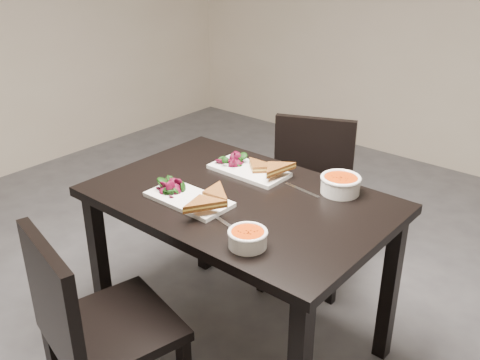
{
  "coord_description": "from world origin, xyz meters",
  "views": [
    {
      "loc": [
        1.33,
        -1.57,
        1.73
      ],
      "look_at": [
        0.07,
        -0.08,
        0.82
      ],
      "focal_mm": 40.37,
      "sensor_mm": 36.0,
      "label": 1
    }
  ],
  "objects_px": {
    "soup_bowl_near": "(248,237)",
    "chair_near": "(91,325)",
    "table": "(240,217)",
    "soup_bowl_far": "(341,183)",
    "chair_far": "(309,191)",
    "plate_far": "(249,171)",
    "plate_near": "(189,199)"
  },
  "relations": [
    {
      "from": "chair_near",
      "to": "chair_far",
      "type": "distance_m",
      "value": 1.37
    },
    {
      "from": "table",
      "to": "soup_bowl_far",
      "type": "xyz_separation_m",
      "value": [
        0.3,
        0.28,
        0.14
      ]
    },
    {
      "from": "chair_near",
      "to": "plate_far",
      "type": "height_order",
      "value": "chair_near"
    },
    {
      "from": "table",
      "to": "chair_near",
      "type": "bearing_deg",
      "value": -97.85
    },
    {
      "from": "plate_far",
      "to": "chair_near",
      "type": "bearing_deg",
      "value": -88.59
    },
    {
      "from": "chair_far",
      "to": "plate_far",
      "type": "height_order",
      "value": "chair_far"
    },
    {
      "from": "table",
      "to": "chair_far",
      "type": "height_order",
      "value": "chair_far"
    },
    {
      "from": "table",
      "to": "soup_bowl_near",
      "type": "xyz_separation_m",
      "value": [
        0.27,
        -0.28,
        0.13
      ]
    },
    {
      "from": "plate_near",
      "to": "soup_bowl_near",
      "type": "bearing_deg",
      "value": -15.58
    },
    {
      "from": "soup_bowl_far",
      "to": "plate_far",
      "type": "bearing_deg",
      "value": -168.63
    },
    {
      "from": "table",
      "to": "plate_far",
      "type": "relative_size",
      "value": 3.43
    },
    {
      "from": "soup_bowl_near",
      "to": "plate_near",
      "type": "bearing_deg",
      "value": 164.42
    },
    {
      "from": "soup_bowl_near",
      "to": "chair_far",
      "type": "bearing_deg",
      "value": 110.92
    },
    {
      "from": "chair_near",
      "to": "soup_bowl_far",
      "type": "distance_m",
      "value": 1.1
    },
    {
      "from": "plate_far",
      "to": "soup_bowl_far",
      "type": "xyz_separation_m",
      "value": [
        0.41,
        0.08,
        0.03
      ]
    },
    {
      "from": "soup_bowl_near",
      "to": "soup_bowl_far",
      "type": "bearing_deg",
      "value": 87.02
    },
    {
      "from": "chair_far",
      "to": "soup_bowl_near",
      "type": "relative_size",
      "value": 6.19
    },
    {
      "from": "table",
      "to": "chair_far",
      "type": "relative_size",
      "value": 1.41
    },
    {
      "from": "plate_near",
      "to": "soup_bowl_far",
      "type": "xyz_separation_m",
      "value": [
        0.42,
        0.45,
        0.03
      ]
    },
    {
      "from": "soup_bowl_far",
      "to": "soup_bowl_near",
      "type": "bearing_deg",
      "value": -92.98
    },
    {
      "from": "table",
      "to": "chair_near",
      "type": "distance_m",
      "value": 0.72
    },
    {
      "from": "soup_bowl_near",
      "to": "chair_near",
      "type": "bearing_deg",
      "value": -131.15
    },
    {
      "from": "chair_far",
      "to": "plate_near",
      "type": "relative_size",
      "value": 2.44
    },
    {
      "from": "table",
      "to": "plate_far",
      "type": "height_order",
      "value": "plate_far"
    },
    {
      "from": "chair_near",
      "to": "soup_bowl_far",
      "type": "bearing_deg",
      "value": 81.44
    },
    {
      "from": "table",
      "to": "soup_bowl_far",
      "type": "relative_size",
      "value": 7.23
    },
    {
      "from": "chair_far",
      "to": "plate_near",
      "type": "height_order",
      "value": "chair_far"
    },
    {
      "from": "table",
      "to": "plate_near",
      "type": "distance_m",
      "value": 0.24
    },
    {
      "from": "chair_near",
      "to": "plate_near",
      "type": "xyz_separation_m",
      "value": [
        -0.03,
        0.52,
        0.27
      ]
    },
    {
      "from": "table",
      "to": "soup_bowl_near",
      "type": "relative_size",
      "value": 8.74
    },
    {
      "from": "table",
      "to": "chair_far",
      "type": "distance_m",
      "value": 0.71
    },
    {
      "from": "chair_far",
      "to": "plate_far",
      "type": "relative_size",
      "value": 2.43
    }
  ]
}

